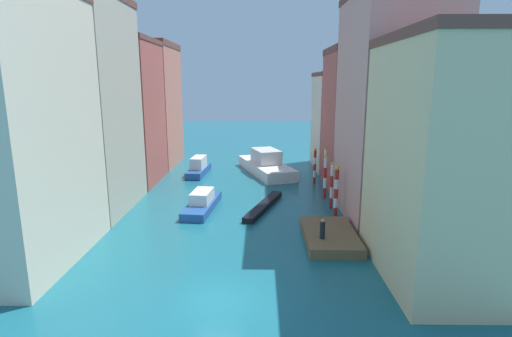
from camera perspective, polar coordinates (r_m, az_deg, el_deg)
name	(u,v)px	position (r m, az deg, el deg)	size (l,w,h in m)	color
ground_plane	(240,185)	(45.29, -2.29, -2.39)	(154.00, 154.00, 0.00)	#196070
building_left_0	(8,127)	(28.88, -31.84, 5.10)	(7.29, 11.34, 17.47)	beige
building_left_1	(84,105)	(38.48, -23.28, 8.25)	(7.29, 10.55, 18.79)	#BCB299
building_left_2	(124,112)	(48.12, -18.24, 7.65)	(7.29, 9.46, 16.16)	#B25147
building_left_3	(149,105)	(57.97, -14.98, 8.76)	(7.29, 10.93, 16.64)	#C6705B
building_right_0	(451,160)	(25.33, 25.97, 1.08)	(7.29, 10.60, 14.10)	beige
building_right_1	(391,107)	(35.47, 18.65, 8.26)	(7.29, 11.39, 18.69)	tan
building_right_2	(360,119)	(45.33, 14.60, 6.89)	(7.29, 8.89, 15.00)	#B25147
building_right_3	(342,121)	(54.69, 12.17, 6.62)	(7.29, 9.80, 12.65)	beige
waterfront_dock	(330,236)	(30.27, 10.47, -9.42)	(3.70, 6.72, 0.71)	brown
person_on_dock	(322,229)	(28.55, 9.44, -8.55)	(0.36, 0.36, 1.43)	black
mooring_pole_0	(336,191)	(34.90, 11.35, -3.14)	(0.39, 0.39, 4.51)	red
mooring_pole_1	(331,185)	(37.04, 10.70, -2.34)	(0.29, 0.29, 4.39)	red
mooring_pole_2	(325,176)	(40.41, 9.80, -1.03)	(0.36, 0.36, 4.45)	red
mooring_pole_3	(325,171)	(41.44, 9.80, -0.36)	(0.29, 0.29, 4.94)	red
mooring_pole_4	(315,166)	(46.00, 8.37, 0.41)	(0.34, 0.34, 4.12)	red
vaporetto_white	(266,165)	(51.20, 1.42, 0.53)	(7.56, 12.73, 3.04)	white
gondola_black	(264,206)	(37.02, 1.13, -5.34)	(3.69, 8.73, 0.50)	black
motorboat_0	(199,168)	(50.86, -8.17, 0.12)	(2.35, 6.89, 2.25)	#234C93
motorboat_1	(202,202)	(37.01, -7.66, -4.82)	(2.85, 7.67, 1.75)	#234C93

